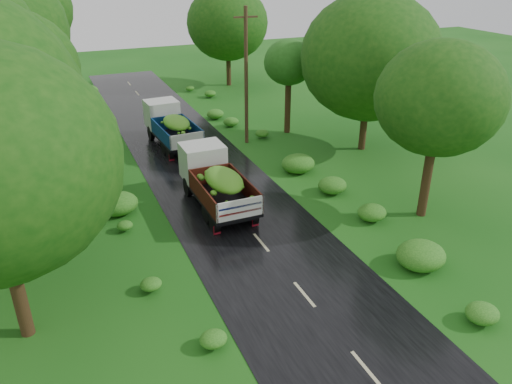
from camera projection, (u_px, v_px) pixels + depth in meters
ground at (366, 369)px, 15.16m from camera, size 120.00×120.00×0.00m
road at (292, 280)px, 19.30m from camera, size 6.50×80.00×0.02m
road_lines at (281, 266)px, 20.13m from camera, size 0.12×69.60×0.00m
truck_near at (215, 178)px, 24.43m from camera, size 2.24×6.18×2.59m
truck_far at (170, 124)px, 32.29m from camera, size 2.48×6.16×2.54m
utility_pole at (246, 76)px, 31.45m from camera, size 1.51×0.26×8.62m
trees_right at (311, 50)px, 33.33m from camera, size 6.31×31.96×7.66m
shrubs at (216, 183)px, 26.62m from camera, size 11.90×44.00×0.70m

